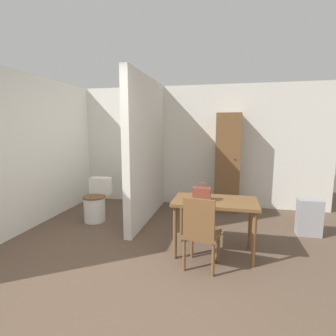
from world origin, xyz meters
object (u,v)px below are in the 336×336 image
at_px(wooden_chair, 201,231).
at_px(handbag, 202,194).
at_px(dining_table, 215,207).
at_px(space_heater, 309,218).
at_px(toilet, 96,203).
at_px(wooden_cabinet, 227,163).

distance_m(wooden_chair, handbag, 0.52).
distance_m(dining_table, handbag, 0.25).
relative_size(handbag, space_heater, 0.41).
height_order(dining_table, wooden_chair, wooden_chair).
relative_size(wooden_chair, handbag, 3.76).
bearing_deg(wooden_chair, space_heater, 49.77).
relative_size(dining_table, handbag, 4.56).
bearing_deg(handbag, dining_table, 16.78).
distance_m(wooden_chair, toilet, 2.35).
bearing_deg(dining_table, toilet, 158.74).
bearing_deg(toilet, handbag, -24.15).
xyz_separation_m(handbag, space_heater, (1.56, 0.96, -0.53)).
distance_m(dining_table, wooden_chair, 0.49).
height_order(toilet, wooden_cabinet, wooden_cabinet).
bearing_deg(handbag, toilet, 155.85).
distance_m(dining_table, wooden_cabinet, 1.98).
relative_size(toilet, space_heater, 1.32).
xyz_separation_m(toilet, wooden_cabinet, (2.27, 1.12, 0.64)).
bearing_deg(toilet, space_heater, 1.42).
distance_m(toilet, space_heater, 3.51).
bearing_deg(toilet, wooden_cabinet, 26.29).
relative_size(handbag, wooden_cabinet, 0.12).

